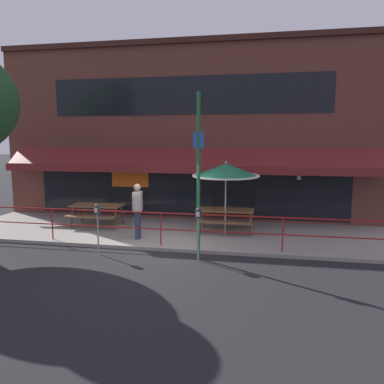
% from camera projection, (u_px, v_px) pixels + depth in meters
% --- Properties ---
extents(ground_plane, '(120.00, 120.00, 0.00)m').
position_uv_depth(ground_plane, '(158.00, 251.00, 10.64)').
color(ground_plane, black).
extents(patio_deck, '(15.00, 4.00, 0.10)m').
position_uv_depth(patio_deck, '(174.00, 232.00, 12.57)').
color(patio_deck, gray).
rests_on(patio_deck, ground).
extents(restaurant_building, '(15.00, 1.60, 6.83)m').
position_uv_depth(restaurant_building, '(187.00, 133.00, 14.27)').
color(restaurant_building, brown).
rests_on(restaurant_building, ground).
extents(patio_railing, '(13.84, 0.04, 0.97)m').
position_uv_depth(patio_railing, '(161.00, 222.00, 10.82)').
color(patio_railing, maroon).
rests_on(patio_railing, patio_deck).
extents(picnic_table_left, '(1.80, 1.42, 0.76)m').
position_uv_depth(picnic_table_left, '(97.00, 209.00, 13.23)').
color(picnic_table_left, brown).
rests_on(picnic_table_left, patio_deck).
extents(picnic_table_centre, '(1.80, 1.42, 0.76)m').
position_uv_depth(picnic_table_centre, '(226.00, 214.00, 12.38)').
color(picnic_table_centre, brown).
rests_on(picnic_table_centre, patio_deck).
extents(patio_umbrella_centre, '(2.14, 2.14, 2.38)m').
position_uv_depth(patio_umbrella_centre, '(226.00, 170.00, 11.88)').
color(patio_umbrella_centre, '#B7B2A8').
rests_on(patio_umbrella_centre, patio_deck).
extents(pedestrian_walking, '(0.29, 0.62, 1.71)m').
position_uv_depth(pedestrian_walking, '(138.00, 208.00, 11.52)').
color(pedestrian_walking, navy).
rests_on(pedestrian_walking, patio_deck).
extents(parking_meter_near, '(0.15, 0.16, 1.42)m').
position_uv_depth(parking_meter_near, '(97.00, 214.00, 10.18)').
color(parking_meter_near, gray).
rests_on(parking_meter_near, ground).
extents(parking_meter_far, '(0.15, 0.16, 1.42)m').
position_uv_depth(parking_meter_far, '(198.00, 218.00, 9.63)').
color(parking_meter_far, gray).
rests_on(parking_meter_far, ground).
extents(street_sign_pole, '(0.28, 0.09, 4.34)m').
position_uv_depth(street_sign_pole, '(198.00, 176.00, 9.65)').
color(street_sign_pole, '#1E6033').
rests_on(street_sign_pole, ground).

